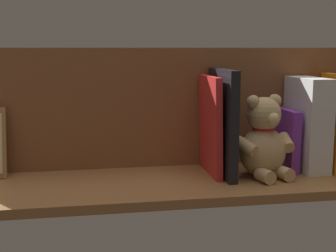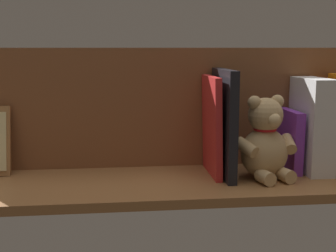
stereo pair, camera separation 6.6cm
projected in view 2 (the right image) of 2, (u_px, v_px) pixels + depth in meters
The scene contains 8 objects.
ground_plane at pixel (168, 184), 114.41cm from camera, with size 111.77×31.99×2.20cm, color brown.
shelf_back_panel at pixel (162, 108), 125.00cm from camera, with size 111.77×1.50×32.13cm, color brown.
book_1 at pixel (331, 136), 121.78cm from camera, with size 2.74×16.69×18.28cm, color orange.
dictionary_thick_white at pixel (312, 125), 120.51cm from camera, with size 6.45×16.78×24.45cm, color silver.
book_2 at pixel (289, 140), 122.04cm from camera, with size 2.43×14.07×16.01cm, color purple.
teddy_bear at pixel (265, 142), 114.21cm from camera, with size 16.34×15.13×20.71cm.
book_3 at pixel (224, 123), 116.18cm from camera, with size 2.26×19.94×26.89cm, color black.
book_4 at pixel (212, 126), 117.39cm from camera, with size 1.65×17.12×25.12cm, color red.
Camera 2 is at (12.59, 109.69, 32.13)cm, focal length 49.41 mm.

